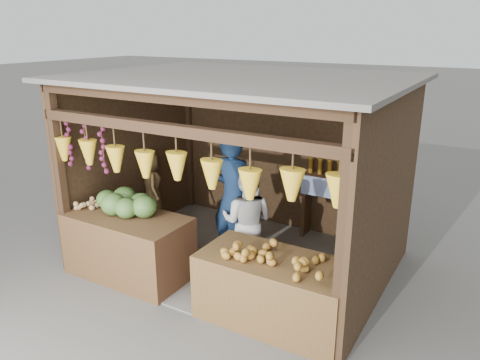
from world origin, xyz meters
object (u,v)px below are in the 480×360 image
at_px(counter_right, 275,290).
at_px(man_standing, 234,199).
at_px(vendor_seated, 152,185).
at_px(counter_left, 129,246).
at_px(woman_standing, 247,222).

height_order(counter_right, man_standing, man_standing).
bearing_deg(man_standing, vendor_seated, -3.36).
bearing_deg(vendor_seated, counter_right, -161.05).
bearing_deg(counter_right, counter_left, -178.94).
bearing_deg(counter_right, man_standing, 139.07).
height_order(woman_standing, vendor_seated, woman_standing).
distance_m(counter_left, man_standing, 1.56).
height_order(counter_left, counter_right, counter_left).
bearing_deg(vendor_seated, woman_standing, -149.48).
distance_m(counter_right, woman_standing, 1.24).
height_order(counter_left, man_standing, man_standing).
relative_size(counter_right, man_standing, 0.89).
bearing_deg(woman_standing, counter_right, 122.89).
distance_m(man_standing, woman_standing, 0.41).
distance_m(counter_right, vendor_seated, 3.19).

